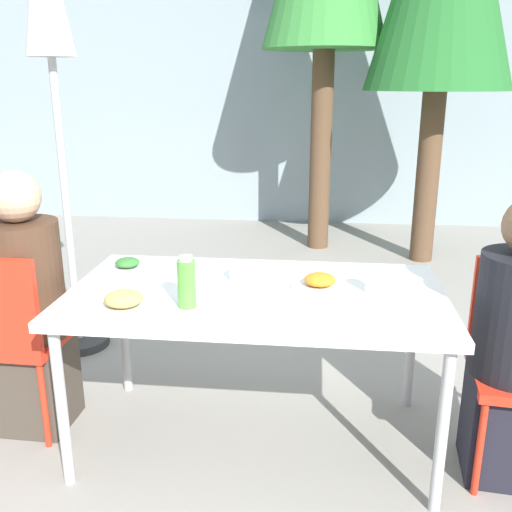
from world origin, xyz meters
TOP-DOWN VIEW (x-y plane):
  - ground_plane at (0.00, 0.00)m, footprint 24.00×24.00m
  - building_facade at (0.00, 4.36)m, footprint 10.00×0.20m
  - dining_table at (0.00, 0.00)m, footprint 1.56×0.86m
  - chair_left at (-1.08, -0.06)m, footprint 0.41×0.41m
  - person_left at (-1.03, 0.02)m, footprint 0.33×0.33m
  - closed_umbrella at (-1.19, 0.85)m, footprint 0.36×0.36m
  - plate_0 at (-0.62, 0.20)m, footprint 0.20×0.20m
  - plate_1 at (0.26, 0.05)m, footprint 0.24×0.24m
  - plate_2 at (-0.48, -0.26)m, footprint 0.27×0.27m
  - bottle at (-0.24, -0.21)m, footprint 0.07×0.07m
  - drinking_cup at (0.48, 0.03)m, footprint 0.07×0.07m
  - salad_bowl at (-0.05, 0.14)m, footprint 0.17×0.17m

SIDE VIEW (x-z plane):
  - ground_plane at x=0.00m, z-range 0.00..0.00m
  - chair_left at x=-1.08m, z-range 0.08..0.95m
  - person_left at x=-1.03m, z-range -0.03..1.18m
  - dining_table at x=0.00m, z-range 0.31..1.03m
  - plate_0 at x=-0.62m, z-range 0.71..0.77m
  - plate_1 at x=0.26m, z-range 0.71..0.78m
  - plate_2 at x=-0.48m, z-range 0.71..0.79m
  - salad_bowl at x=-0.05m, z-range 0.72..0.78m
  - drinking_cup at x=0.48m, z-range 0.72..0.83m
  - bottle at x=-0.24m, z-range 0.72..0.92m
  - building_facade at x=0.00m, z-range 0.00..3.00m
  - closed_umbrella at x=-1.19m, z-range 0.57..3.03m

